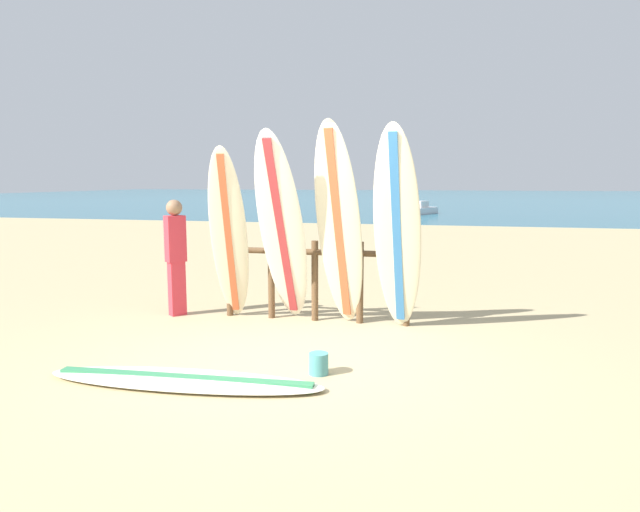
{
  "coord_description": "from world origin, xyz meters",
  "views": [
    {
      "loc": [
        1.62,
        -5.37,
        1.85
      ],
      "look_at": [
        -0.09,
        1.94,
        0.83
      ],
      "focal_mm": 31.17,
      "sensor_mm": 36.0,
      "label": 1
    }
  ],
  "objects_px": {
    "small_boat_offshore": "(419,209)",
    "sand_bucket": "(319,364)",
    "surfboard_leaning_left": "(282,231)",
    "surfboard_rack": "(315,273)",
    "surfboard_lying_on_sand": "(184,380)",
    "surfboard_leaning_far_left": "(229,236)",
    "surfboard_leaning_center": "(397,231)",
    "beachgoer_standing": "(176,252)",
    "surfboard_leaning_center_left": "(339,227)"
  },
  "relations": [
    {
      "from": "small_boat_offshore",
      "to": "sand_bucket",
      "type": "bearing_deg",
      "value": -88.97
    },
    {
      "from": "small_boat_offshore",
      "to": "surfboard_leaning_left",
      "type": "bearing_deg",
      "value": -90.91
    },
    {
      "from": "surfboard_rack",
      "to": "surfboard_lying_on_sand",
      "type": "height_order",
      "value": "surfboard_rack"
    },
    {
      "from": "surfboard_leaning_far_left",
      "to": "sand_bucket",
      "type": "xyz_separation_m",
      "value": [
        1.58,
        -1.66,
        -1.03
      ]
    },
    {
      "from": "surfboard_rack",
      "to": "surfboard_leaning_center",
      "type": "height_order",
      "value": "surfboard_leaning_center"
    },
    {
      "from": "surfboard_rack",
      "to": "beachgoer_standing",
      "type": "distance_m",
      "value": 1.94
    },
    {
      "from": "surfboard_rack",
      "to": "beachgoer_standing",
      "type": "bearing_deg",
      "value": -175.88
    },
    {
      "from": "surfboard_rack",
      "to": "surfboard_leaning_center_left",
      "type": "bearing_deg",
      "value": -40.43
    },
    {
      "from": "surfboard_rack",
      "to": "surfboard_lying_on_sand",
      "type": "relative_size",
      "value": 0.94
    },
    {
      "from": "surfboard_leaning_left",
      "to": "surfboard_leaning_center_left",
      "type": "relative_size",
      "value": 0.96
    },
    {
      "from": "surfboard_leaning_left",
      "to": "surfboard_leaning_center",
      "type": "bearing_deg",
      "value": -1.15
    },
    {
      "from": "surfboard_leaning_center_left",
      "to": "small_boat_offshore",
      "type": "bearing_deg",
      "value": 90.77
    },
    {
      "from": "surfboard_leaning_left",
      "to": "surfboard_lying_on_sand",
      "type": "relative_size",
      "value": 0.92
    },
    {
      "from": "surfboard_leaning_center",
      "to": "beachgoer_standing",
      "type": "height_order",
      "value": "surfboard_leaning_center"
    },
    {
      "from": "beachgoer_standing",
      "to": "surfboard_lying_on_sand",
      "type": "bearing_deg",
      "value": -61.56
    },
    {
      "from": "surfboard_lying_on_sand",
      "to": "beachgoer_standing",
      "type": "xyz_separation_m",
      "value": [
        -1.3,
        2.39,
        0.84
      ]
    },
    {
      "from": "surfboard_leaning_far_left",
      "to": "surfboard_leaning_center",
      "type": "bearing_deg",
      "value": -1.91
    },
    {
      "from": "surfboard_rack",
      "to": "beachgoer_standing",
      "type": "xyz_separation_m",
      "value": [
        -1.92,
        -0.14,
        0.24
      ]
    },
    {
      "from": "beachgoer_standing",
      "to": "surfboard_leaning_left",
      "type": "bearing_deg",
      "value": -8.86
    },
    {
      "from": "small_boat_offshore",
      "to": "sand_bucket",
      "type": "relative_size",
      "value": 13.57
    },
    {
      "from": "surfboard_leaning_far_left",
      "to": "surfboard_rack",
      "type": "bearing_deg",
      "value": 18.01
    },
    {
      "from": "surfboard_lying_on_sand",
      "to": "surfboard_leaning_center_left",
      "type": "bearing_deg",
      "value": 65.28
    },
    {
      "from": "surfboard_lying_on_sand",
      "to": "surfboard_rack",
      "type": "bearing_deg",
      "value": 76.08
    },
    {
      "from": "surfboard_leaning_left",
      "to": "surfboard_leaning_center_left",
      "type": "height_order",
      "value": "surfboard_leaning_center_left"
    },
    {
      "from": "surfboard_leaning_far_left",
      "to": "small_boat_offshore",
      "type": "relative_size",
      "value": 0.8
    },
    {
      "from": "surfboard_leaning_far_left",
      "to": "surfboard_leaning_center",
      "type": "relative_size",
      "value": 0.91
    },
    {
      "from": "surfboard_leaning_far_left",
      "to": "surfboard_leaning_center_left",
      "type": "distance_m",
      "value": 1.45
    },
    {
      "from": "surfboard_leaning_far_left",
      "to": "surfboard_leaning_center_left",
      "type": "relative_size",
      "value": 0.89
    },
    {
      "from": "surfboard_leaning_left",
      "to": "surfboard_lying_on_sand",
      "type": "xyz_separation_m",
      "value": [
        -0.3,
        -2.15,
        -1.19
      ]
    },
    {
      "from": "surfboard_leaning_center_left",
      "to": "small_boat_offshore",
      "type": "height_order",
      "value": "surfboard_leaning_center_left"
    },
    {
      "from": "surfboard_leaning_left",
      "to": "small_boat_offshore",
      "type": "bearing_deg",
      "value": 89.09
    },
    {
      "from": "surfboard_leaning_left",
      "to": "surfboard_leaning_center",
      "type": "xyz_separation_m",
      "value": [
        1.44,
        -0.03,
        0.02
      ]
    },
    {
      "from": "surfboard_lying_on_sand",
      "to": "surfboard_leaning_left",
      "type": "bearing_deg",
      "value": 82.07
    },
    {
      "from": "surfboard_leaning_far_left",
      "to": "beachgoer_standing",
      "type": "height_order",
      "value": "surfboard_leaning_far_left"
    },
    {
      "from": "surfboard_leaning_far_left",
      "to": "surfboard_leaning_left",
      "type": "height_order",
      "value": "surfboard_leaning_left"
    },
    {
      "from": "small_boat_offshore",
      "to": "surfboard_leaning_center_left",
      "type": "bearing_deg",
      "value": -89.23
    },
    {
      "from": "surfboard_leaning_center",
      "to": "sand_bucket",
      "type": "relative_size",
      "value": 11.97
    },
    {
      "from": "surfboard_leaning_center_left",
      "to": "sand_bucket",
      "type": "xyz_separation_m",
      "value": [
        0.14,
        -1.68,
        -1.18
      ]
    },
    {
      "from": "surfboard_leaning_far_left",
      "to": "sand_bucket",
      "type": "distance_m",
      "value": 2.52
    },
    {
      "from": "surfboard_leaning_far_left",
      "to": "surfboard_leaning_left",
      "type": "relative_size",
      "value": 0.93
    },
    {
      "from": "surfboard_lying_on_sand",
      "to": "small_boat_offshore",
      "type": "distance_m",
      "value": 26.48
    },
    {
      "from": "surfboard_rack",
      "to": "surfboard_leaning_center_left",
      "type": "xyz_separation_m",
      "value": [
        0.39,
        -0.33,
        0.64
      ]
    },
    {
      "from": "beachgoer_standing",
      "to": "surfboard_leaning_center_left",
      "type": "bearing_deg",
      "value": -4.71
    },
    {
      "from": "surfboard_rack",
      "to": "surfboard_leaning_far_left",
      "type": "xyz_separation_m",
      "value": [
        -1.06,
        -0.34,
        0.5
      ]
    },
    {
      "from": "surfboard_rack",
      "to": "sand_bucket",
      "type": "bearing_deg",
      "value": -75.34
    },
    {
      "from": "surfboard_leaning_center",
      "to": "beachgoer_standing",
      "type": "xyz_separation_m",
      "value": [
        -3.03,
        0.28,
        -0.37
      ]
    },
    {
      "from": "surfboard_rack",
      "to": "sand_bucket",
      "type": "height_order",
      "value": "surfboard_rack"
    },
    {
      "from": "small_boat_offshore",
      "to": "sand_bucket",
      "type": "height_order",
      "value": "small_boat_offshore"
    },
    {
      "from": "small_boat_offshore",
      "to": "surfboard_lying_on_sand",
      "type": "bearing_deg",
      "value": -91.49
    },
    {
      "from": "surfboard_rack",
      "to": "beachgoer_standing",
      "type": "relative_size",
      "value": 1.58
    }
  ]
}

